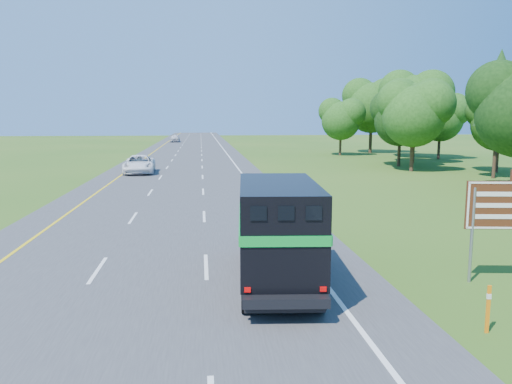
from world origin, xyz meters
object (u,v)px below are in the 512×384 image
white_suv (139,164)px  far_car (175,138)px  horse_truck (277,228)px  exit_sign (501,210)px

white_suv → far_car: size_ratio=1.26×
horse_truck → exit_sign: (6.90, -0.74, 0.58)m
far_car → exit_sign: (14.76, -96.64, 1.48)m
horse_truck → white_suv: size_ratio=1.23×
far_car → horse_truck: bearing=-84.5°
far_car → white_suv: bearing=-89.4°
white_suv → exit_sign: 36.65m
far_car → exit_sign: 97.77m
horse_truck → far_car: bearing=99.5°
white_suv → exit_sign: bearing=-68.8°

